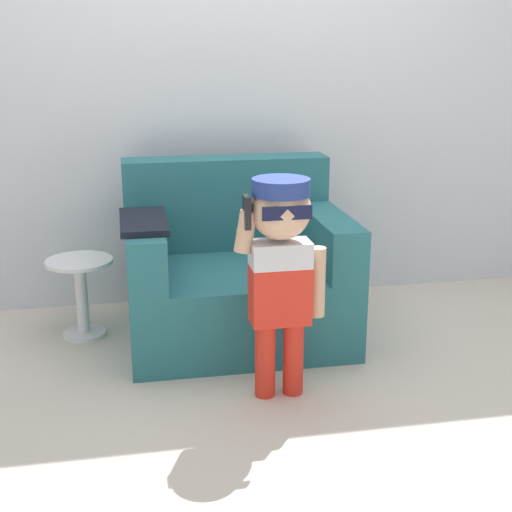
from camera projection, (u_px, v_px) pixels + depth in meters
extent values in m
plane|color=beige|center=(258.00, 346.00, 3.51)|extent=(10.00, 10.00, 0.00)
cube|color=silver|center=(231.00, 68.00, 3.86)|extent=(10.00, 0.05, 2.60)
cube|color=#286B70|center=(237.00, 300.00, 3.58)|extent=(1.07, 0.88, 0.38)
cube|color=#286B70|center=(226.00, 203.00, 3.77)|extent=(1.07, 0.21, 0.48)
cube|color=#286B70|center=(145.00, 251.00, 3.31)|extent=(0.17, 0.67, 0.25)
cube|color=#286B70|center=(330.00, 241.00, 3.47)|extent=(0.17, 0.67, 0.25)
cube|color=black|center=(143.00, 221.00, 3.27)|extent=(0.21, 0.48, 0.03)
cylinder|color=red|center=(265.00, 359.00, 2.98)|extent=(0.09, 0.09, 0.33)
cylinder|color=red|center=(293.00, 357.00, 3.00)|extent=(0.09, 0.09, 0.33)
cube|color=red|center=(280.00, 294.00, 2.91)|extent=(0.24, 0.14, 0.24)
cube|color=silver|center=(280.00, 254.00, 2.86)|extent=(0.24, 0.14, 0.10)
sphere|color=tan|center=(281.00, 210.00, 2.81)|extent=(0.24, 0.24, 0.24)
cylinder|color=navy|center=(281.00, 187.00, 2.78)|extent=(0.23, 0.23, 0.07)
cube|color=navy|center=(275.00, 188.00, 2.89)|extent=(0.14, 0.11, 0.01)
cube|color=#0F1433|center=(287.00, 213.00, 2.70)|extent=(0.19, 0.01, 0.05)
cylinder|color=tan|center=(317.00, 282.00, 2.92)|extent=(0.07, 0.07, 0.29)
cylinder|color=tan|center=(246.00, 231.00, 2.80)|extent=(0.10, 0.07, 0.18)
cube|color=black|center=(247.00, 212.00, 2.76)|extent=(0.02, 0.07, 0.13)
cylinder|color=white|center=(85.00, 333.00, 3.64)|extent=(0.22, 0.22, 0.02)
cylinder|color=white|center=(82.00, 300.00, 3.59)|extent=(0.06, 0.06, 0.39)
cylinder|color=white|center=(79.00, 261.00, 3.53)|extent=(0.33, 0.33, 0.02)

